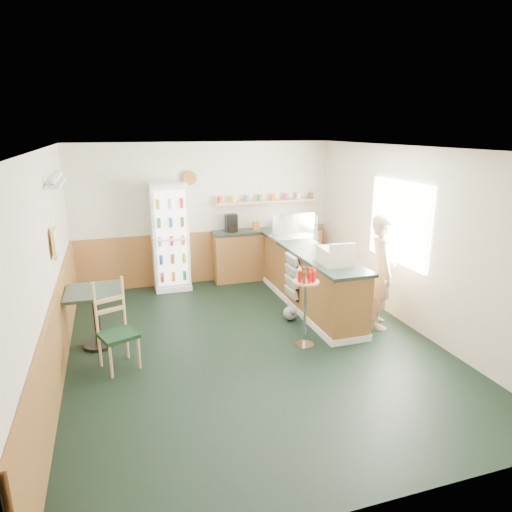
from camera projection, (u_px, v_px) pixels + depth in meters
name	position (u px, v px, depth m)	size (l,w,h in m)	color
ground	(252.00, 345.00, 6.42)	(6.00, 6.00, 0.00)	black
room_envelope	(222.00, 230.00, 6.61)	(5.04, 6.02, 2.72)	beige
service_counter	(310.00, 281.00, 7.67)	(0.68, 3.01, 1.01)	#995931
back_counter	(267.00, 251.00, 9.18)	(2.24, 0.42, 1.69)	#995931
drinks_fridge	(170.00, 237.00, 8.44)	(0.66, 0.54, 2.00)	white
display_case	(293.00, 227.00, 8.17)	(0.80, 0.42, 0.45)	silver
cash_register	(336.00, 256.00, 6.69)	(0.42, 0.45, 0.25)	beige
shopkeeper	(381.00, 272.00, 6.83)	(0.58, 0.42, 1.74)	tan
condiment_stand	(306.00, 294.00, 6.20)	(0.36, 0.36, 1.11)	silver
newspaper_rack	(292.00, 277.00, 7.47)	(0.09, 0.46, 0.73)	black
cafe_table	(96.00, 307.00, 6.24)	(0.78, 0.78, 0.83)	black
cafe_chair	(117.00, 322.00, 5.74)	(0.54, 0.55, 1.14)	black
dog_doorstop	(290.00, 313.00, 7.22)	(0.22, 0.28, 0.26)	gray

